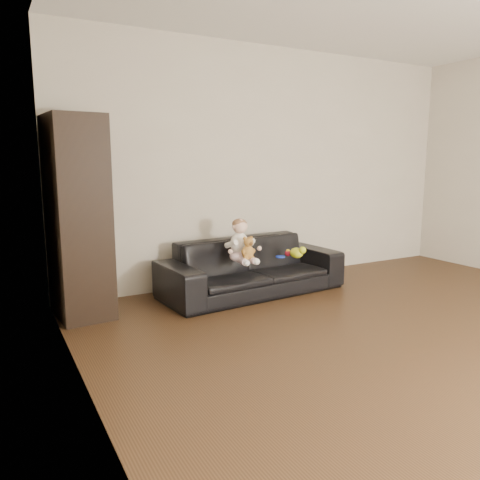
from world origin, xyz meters
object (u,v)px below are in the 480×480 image
toy_green (297,253)px  toy_blue_disc (280,257)px  cabinet (78,218)px  baby (241,243)px  teddy_bear (248,248)px  toy_rattle (288,253)px  sofa (252,267)px

toy_green → toy_blue_disc: (-0.12, 0.11, -0.05)m
cabinet → baby: 1.53m
teddy_bear → toy_blue_disc: (0.46, 0.14, -0.15)m
toy_blue_disc → toy_green: bearing=-43.0°
teddy_bear → toy_green: bearing=8.9°
baby → toy_rattle: 0.59m
teddy_bear → toy_rattle: bearing=21.2°
cabinet → teddy_bear: bearing=-17.6°
sofa → toy_rattle: 0.41m
sofa → baby: (-0.19, -0.10, 0.28)m
sofa → baby: bearing=-156.3°
baby → toy_green: baby is taller
baby → teddy_bear: baby is taller
cabinet → baby: size_ratio=4.03×
sofa → toy_rattle: sofa is taller
baby → toy_blue_disc: size_ratio=4.42×
cabinet → baby: bearing=-12.7°
toy_rattle → toy_blue_disc: 0.10m
sofa → cabinet: 1.78m
baby → toy_rattle: size_ratio=6.64×
baby → toy_green: 0.62m
cabinet → toy_blue_disc: (1.96, -0.20, -0.49)m
sofa → toy_green: (0.40, -0.21, 0.14)m
toy_blue_disc → sofa: bearing=160.2°
cabinet → toy_blue_disc: size_ratio=17.80×
baby → cabinet: bearing=176.8°
teddy_bear → toy_blue_disc: teddy_bear is taller
sofa → teddy_bear: bearing=-132.4°
cabinet → toy_green: bearing=-13.5°
toy_green → cabinet: bearing=171.4°
toy_green → toy_rattle: size_ratio=2.41×
teddy_bear → cabinet: bearing=174.1°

